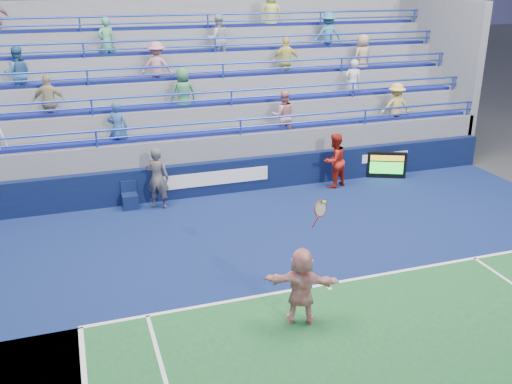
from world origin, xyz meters
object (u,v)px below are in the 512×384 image
object	(u,v)px
serve_speed_board	(386,165)
judge_chair	(130,200)
line_judge	(157,178)
ball_girl	(334,161)
tennis_player	(301,286)

from	to	relation	value
serve_speed_board	judge_chair	world-z (taller)	serve_speed_board
line_judge	ball_girl	size ratio (longest dim) A/B	1.05
serve_speed_board	line_judge	bearing A→B (deg)	-178.40
line_judge	ball_girl	bearing A→B (deg)	-156.17
ball_girl	line_judge	bearing A→B (deg)	-21.67
judge_chair	tennis_player	xyz separation A→B (m)	(2.60, -7.29, 0.56)
tennis_player	line_judge	bearing A→B (deg)	103.95
serve_speed_board	ball_girl	distance (m)	2.21
ball_girl	tennis_player	bearing A→B (deg)	38.10
serve_speed_board	judge_chair	distance (m)	8.87
serve_speed_board	tennis_player	xyz separation A→B (m)	(-6.27, -7.28, 0.36)
judge_chair	ball_girl	world-z (taller)	ball_girl
ball_girl	judge_chair	bearing A→B (deg)	-23.59
serve_speed_board	line_judge	size ratio (longest dim) A/B	0.67
serve_speed_board	line_judge	world-z (taller)	line_judge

